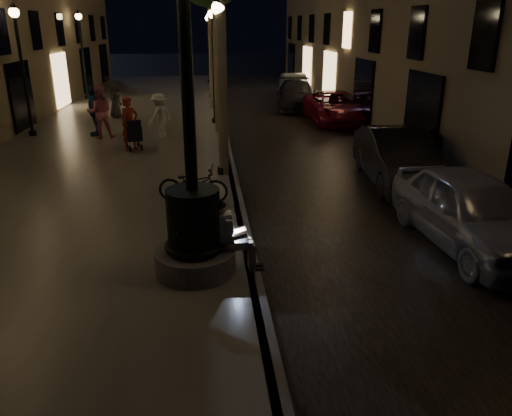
{
  "coord_description": "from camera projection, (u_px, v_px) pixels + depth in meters",
  "views": [
    {
      "loc": [
        -0.75,
        -5.88,
        4.26
      ],
      "look_at": [
        0.16,
        3.0,
        0.96
      ],
      "focal_mm": 35.0,
      "sensor_mm": 36.0,
      "label": 1
    }
  ],
  "objects": [
    {
      "name": "car_fifth",
      "position": [
        294.0,
        85.0,
        31.5
      ],
      "size": [
        1.47,
        4.05,
        1.33
      ],
      "primitive_type": "imported",
      "rotation": [
        0.0,
        0.0,
        -0.02
      ],
      "color": "#A0A19C",
      "rests_on": "ground"
    },
    {
      "name": "car_front",
      "position": [
        471.0,
        210.0,
        9.97
      ],
      "size": [
        2.02,
        4.56,
        1.53
      ],
      "primitive_type": "imported",
      "rotation": [
        0.0,
        0.0,
        0.05
      ],
      "color": "#95979C",
      "rests_on": "ground"
    },
    {
      "name": "seated_man_laptop",
      "position": [
        230.0,
        233.0,
        8.56
      ],
      "size": [
        0.91,
        0.31,
        1.29
      ],
      "color": "#9A8F6D",
      "rests_on": "promenade"
    },
    {
      "name": "lamp_curb_d",
      "position": [
        208.0,
        39.0,
        35.75
      ],
      "size": [
        0.36,
        0.36,
        4.81
      ],
      "color": "black",
      "rests_on": "promenade"
    },
    {
      "name": "car_third",
      "position": [
        336.0,
        107.0,
        22.68
      ],
      "size": [
        2.33,
        5.02,
        1.39
      ],
      "primitive_type": "imported",
      "rotation": [
        0.0,
        0.0,
        0.0
      ],
      "color": "maroon",
      "rests_on": "ground"
    },
    {
      "name": "ground",
      "position": [
        223.0,
        132.0,
        21.03
      ],
      "size": [
        120.0,
        120.0,
        0.0
      ],
      "primitive_type": "plane",
      "color": "black",
      "rests_on": "ground"
    },
    {
      "name": "pedestrian_red",
      "position": [
        130.0,
        124.0,
        16.81
      ],
      "size": [
        0.78,
        0.76,
        1.8
      ],
      "primitive_type": "imported",
      "rotation": [
        0.0,
        0.0,
        0.72
      ],
      "color": "#AC3822",
      "rests_on": "promenade"
    },
    {
      "name": "pedestrian_blue",
      "position": [
        94.0,
        111.0,
        19.06
      ],
      "size": [
        0.69,
        1.19,
        1.9
      ],
      "primitive_type": "imported",
      "rotation": [
        0.0,
        0.0,
        4.93
      ],
      "color": "navy",
      "rests_on": "promenade"
    },
    {
      "name": "lamp_curb_b",
      "position": [
        213.0,
        50.0,
        20.82
      ],
      "size": [
        0.36,
        0.36,
        4.81
      ],
      "color": "black",
      "rests_on": "promenade"
    },
    {
      "name": "lamp_curb_c",
      "position": [
        210.0,
        43.0,
        28.28
      ],
      "size": [
        0.36,
        0.36,
        4.81
      ],
      "color": "black",
      "rests_on": "promenade"
    },
    {
      "name": "car_rear",
      "position": [
        297.0,
        95.0,
        26.52
      ],
      "size": [
        2.54,
        5.18,
        1.45
      ],
      "primitive_type": "imported",
      "rotation": [
        0.0,
        0.0,
        -0.1
      ],
      "color": "#2C2C31",
      "rests_on": "ground"
    },
    {
      "name": "promenade",
      "position": [
        126.0,
        131.0,
        20.62
      ],
      "size": [
        8.0,
        45.0,
        0.2
      ],
      "primitive_type": "cube",
      "color": "#615D56",
      "rests_on": "ground"
    },
    {
      "name": "pedestrian_white",
      "position": [
        160.0,
        116.0,
        18.59
      ],
      "size": [
        1.17,
        1.23,
        1.67
      ],
      "primitive_type": "imported",
      "rotation": [
        0.0,
        0.0,
        4.01
      ],
      "color": "white",
      "rests_on": "promenade"
    },
    {
      "name": "curb_strip",
      "position": [
        223.0,
        129.0,
        21.0
      ],
      "size": [
        0.25,
        45.0,
        0.2
      ],
      "primitive_type": "cube",
      "color": "#59595B",
      "rests_on": "ground"
    },
    {
      "name": "pedestrian_dark",
      "position": [
        115.0,
        100.0,
        22.75
      ],
      "size": [
        0.7,
        0.91,
        1.64
      ],
      "primitive_type": "imported",
      "rotation": [
        0.0,
        0.0,
        1.33
      ],
      "color": "#313136",
      "rests_on": "promenade"
    },
    {
      "name": "cobble_lane",
      "position": [
        293.0,
        130.0,
        21.32
      ],
      "size": [
        6.0,
        45.0,
        0.02
      ],
      "primitive_type": "cube",
      "color": "black",
      "rests_on": "ground"
    },
    {
      "name": "car_second",
      "position": [
        398.0,
        158.0,
        13.86
      ],
      "size": [
        2.01,
        4.77,
        1.53
      ],
      "primitive_type": "imported",
      "rotation": [
        0.0,
        0.0,
        -0.09
      ],
      "color": "black",
      "rests_on": "ground"
    },
    {
      "name": "lamp_left_b",
      "position": [
        20.0,
        54.0,
        18.27
      ],
      "size": [
        0.36,
        0.36,
        4.81
      ],
      "color": "black",
      "rests_on": "promenade"
    },
    {
      "name": "pedestrian_pink",
      "position": [
        100.0,
        112.0,
        18.59
      ],
      "size": [
        1.07,
        0.91,
        1.95
      ],
      "primitive_type": "imported",
      "rotation": [
        0.0,
        0.0,
        3.34
      ],
      "color": "pink",
      "rests_on": "promenade"
    },
    {
      "name": "lamp_left_c",
      "position": [
        82.0,
        44.0,
        27.6
      ],
      "size": [
        0.36,
        0.36,
        4.81
      ],
      "color": "black",
      "rests_on": "promenade"
    },
    {
      "name": "lamp_curb_a",
      "position": [
        220.0,
        65.0,
        13.35
      ],
      "size": [
        0.36,
        0.36,
        4.81
      ],
      "color": "black",
      "rests_on": "promenade"
    },
    {
      "name": "bicycle",
      "position": [
        193.0,
        184.0,
        11.98
      ],
      "size": [
        1.78,
        0.91,
        0.89
      ],
      "primitive_type": "imported",
      "rotation": [
        0.0,
        0.0,
        1.37
      ],
      "color": "black",
      "rests_on": "promenade"
    },
    {
      "name": "stroller",
      "position": [
        133.0,
        132.0,
        16.99
      ],
      "size": [
        0.7,
        1.17,
        1.18
      ],
      "rotation": [
        0.0,
        0.0,
        0.28
      ],
      "color": "black",
      "rests_on": "promenade"
    },
    {
      "name": "fountain_lamppost",
      "position": [
        193.0,
        217.0,
        8.39
      ],
      "size": [
        1.4,
        1.4,
        5.21
      ],
      "color": "#59595B",
      "rests_on": "promenade"
    }
  ]
}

